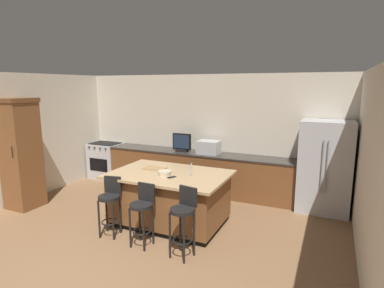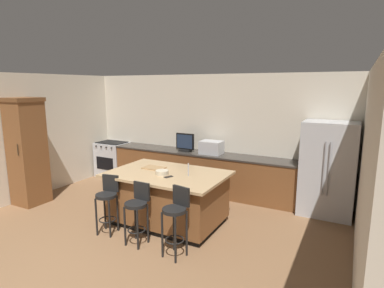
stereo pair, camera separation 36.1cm
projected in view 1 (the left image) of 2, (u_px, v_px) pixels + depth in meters
name	position (u px, v px, depth m)	size (l,w,h in m)	color
wall_back	(206.00, 132.00, 7.33)	(6.79, 0.12, 2.66)	beige
wall_left	(29.00, 137.00, 6.67)	(0.12, 4.77, 2.66)	beige
wall_right	(372.00, 169.00, 4.08)	(0.12, 4.77, 2.66)	beige
counter_back	(197.00, 172.00, 7.18)	(4.41, 0.62, 0.91)	brown
kitchen_island	(170.00, 198.00, 5.49)	(2.03, 1.36, 0.91)	black
refrigerator	(325.00, 167.00, 5.96)	(0.95, 0.75, 1.76)	#B7BABF
range_oven	(106.00, 160.00, 8.24)	(0.80, 0.63, 0.93)	#B7BABF
cabinet_tower	(21.00, 152.00, 6.12)	(0.60, 0.62, 2.18)	brown
microwave	(209.00, 147.00, 6.95)	(0.48, 0.36, 0.29)	#B7BABF
tv_monitor	(182.00, 143.00, 7.16)	(0.45, 0.16, 0.42)	black
sink_faucet_back	(202.00, 147.00, 7.13)	(0.02, 0.02, 0.24)	#B2B2B7
sink_faucet_island	(191.00, 170.00, 5.22)	(0.02, 0.02, 0.22)	#B2B2B7
bar_stool_left	(110.00, 201.00, 5.03)	(0.34, 0.36, 0.96)	black
bar_stool_center	(142.00, 210.00, 4.70)	(0.34, 0.34, 0.95)	black
bar_stool_right	(183.00, 216.00, 4.38)	(0.34, 0.36, 1.01)	black
fruit_bowl	(165.00, 173.00, 5.28)	(0.22, 0.22, 0.07)	beige
cell_phone	(172.00, 177.00, 5.16)	(0.07, 0.15, 0.01)	black
cutting_board	(155.00, 168.00, 5.68)	(0.39, 0.26, 0.02)	#A87F51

